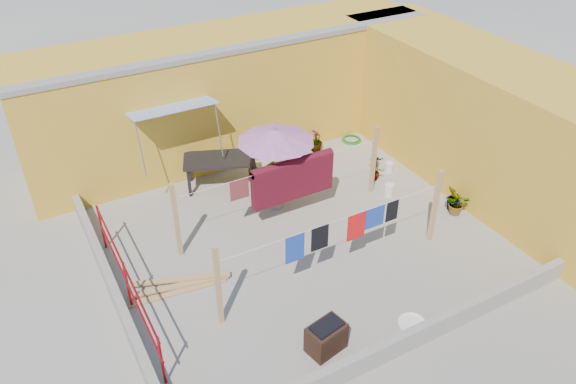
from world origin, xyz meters
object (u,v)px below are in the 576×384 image
at_px(water_jug_b, 389,190).
at_px(green_hose, 351,139).
at_px(brazier, 326,337).
at_px(outdoor_table, 219,161).
at_px(plant_back_a, 261,176).
at_px(water_jug_a, 389,167).
at_px(patio_umbrella, 276,136).
at_px(white_basin, 412,324).

relative_size(water_jug_b, green_hose, 0.64).
height_order(brazier, water_jug_b, brazier).
bearing_deg(water_jug_b, outdoor_table, 145.60).
distance_m(outdoor_table, brazier, 5.74).
relative_size(water_jug_b, plant_back_a, 0.49).
relative_size(water_jug_a, green_hose, 0.57).
bearing_deg(patio_umbrella, water_jug_b, -19.23).
distance_m(white_basin, water_jug_b, 4.28).
bearing_deg(outdoor_table, plant_back_a, -33.73).
bearing_deg(brazier, patio_umbrella, 73.27).
distance_m(water_jug_a, green_hose, 1.89).
distance_m(outdoor_table, water_jug_b, 4.24).
bearing_deg(brazier, green_hose, 52.36).
bearing_deg(water_jug_a, white_basin, -122.83).
height_order(white_basin, water_jug_b, water_jug_b).
distance_m(brazier, water_jug_a, 6.22).
bearing_deg(outdoor_table, patio_umbrella, -60.44).
relative_size(green_hose, plant_back_a, 0.78).
distance_m(white_basin, green_hose, 7.07).
height_order(patio_umbrella, green_hose, patio_umbrella).
bearing_deg(water_jug_b, white_basin, -121.59).
height_order(outdoor_table, green_hose, outdoor_table).
bearing_deg(water_jug_a, green_hose, 87.00).
height_order(green_hose, plant_back_a, plant_back_a).
relative_size(brazier, white_basin, 1.38).
relative_size(patio_umbrella, plant_back_a, 2.88).
bearing_deg(brazier, water_jug_b, 40.31).
bearing_deg(outdoor_table, green_hose, 5.14).
bearing_deg(outdoor_table, white_basin, -78.48).
height_order(brazier, water_jug_a, brazier).
xyz_separation_m(water_jug_a, green_hose, (0.10, 1.89, -0.10)).
xyz_separation_m(water_jug_a, water_jug_b, (-0.67, -0.87, 0.02)).
xyz_separation_m(patio_umbrella, outdoor_table, (-0.82, 1.45, -1.17)).
xyz_separation_m(patio_umbrella, plant_back_a, (0.03, 0.88, -1.54)).
bearing_deg(white_basin, water_jug_b, 58.41).
bearing_deg(plant_back_a, water_jug_a, -15.87).
bearing_deg(patio_umbrella, green_hose, 28.24).
bearing_deg(water_jug_b, water_jug_a, 52.36).
relative_size(outdoor_table, water_jug_b, 5.36).
distance_m(patio_umbrella, brazier, 4.72).
bearing_deg(green_hose, plant_back_a, -164.31).
height_order(outdoor_table, water_jug_b, outdoor_table).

